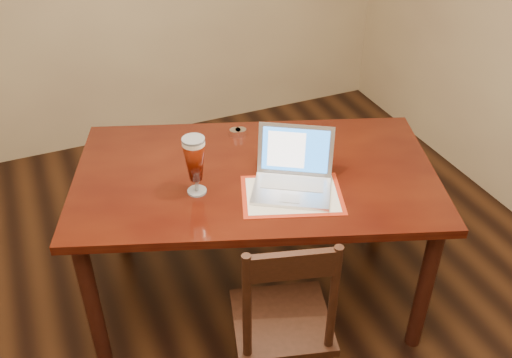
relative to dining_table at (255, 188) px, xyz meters
name	(u,v)px	position (x,y,z in m)	size (l,w,h in m)	color
room_shell	(215,37)	(-0.35, -0.50, 1.02)	(4.51, 5.01, 2.71)	tan
dining_table	(255,188)	(0.00, 0.00, 0.00)	(2.01, 1.53, 1.13)	#451509
dining_chair	(283,322)	(-0.13, -0.63, -0.27)	(0.52, 0.51, 1.01)	black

